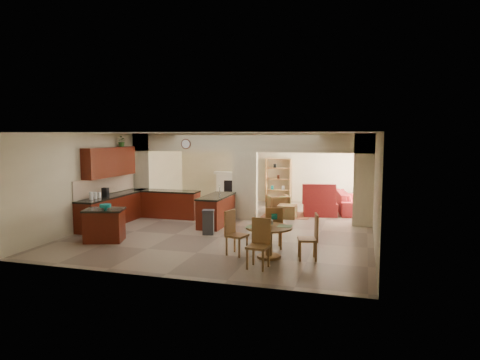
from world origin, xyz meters
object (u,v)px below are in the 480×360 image
(kitchen_island, at_px, (104,225))
(armchair, at_px, (278,204))
(dining_table, at_px, (269,237))
(sofa, at_px, (351,202))

(kitchen_island, xyz_separation_m, armchair, (3.54, 5.14, -0.10))
(kitchen_island, height_order, dining_table, kitchen_island)
(kitchen_island, height_order, armchair, kitchen_island)
(dining_table, xyz_separation_m, armchair, (-0.88, 5.41, -0.15))
(dining_table, height_order, sofa, sofa)
(kitchen_island, relative_size, dining_table, 1.10)
(dining_table, bearing_deg, kitchen_island, 176.52)
(sofa, xyz_separation_m, armchair, (-2.47, -1.08, -0.03))
(armchair, bearing_deg, dining_table, 70.06)
(sofa, bearing_deg, kitchen_island, 126.32)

